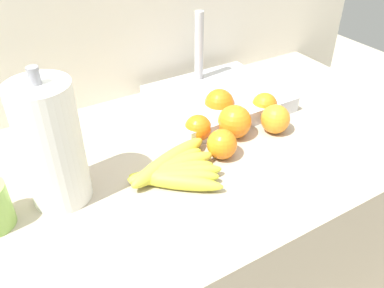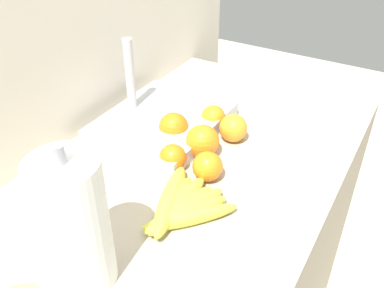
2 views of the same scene
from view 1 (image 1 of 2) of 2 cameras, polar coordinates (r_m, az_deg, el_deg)
counter at (r=1.19m, az=-3.72°, el=-19.27°), size 1.41×0.64×0.87m
wall_back at (r=1.27m, az=-11.48°, el=-1.95°), size 1.81×0.06×1.30m
banana_bunch at (r=0.82m, az=-2.86°, el=-3.80°), size 0.22×0.19×0.04m
orange_right at (r=0.93m, az=0.87°, el=2.31°), size 0.06×0.06×0.06m
orange_center at (r=0.98m, az=11.91°, el=3.53°), size 0.07×0.07×0.07m
orange_back_left at (r=1.02m, az=3.95°, el=5.81°), size 0.08×0.08×0.08m
orange_back_right at (r=0.87m, az=4.33°, el=-0.03°), size 0.07×0.07×0.07m
orange_front at (r=0.94m, az=6.30°, el=3.08°), size 0.08×0.08×0.08m
orange_far_right at (r=1.04m, az=10.39°, el=5.51°), size 0.07×0.07×0.07m
paper_towel_roll at (r=0.76m, az=-19.60°, el=-0.14°), size 0.11×0.11×0.28m
sink_basin at (r=1.08m, az=3.60°, el=6.77°), size 0.33×0.28×0.23m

